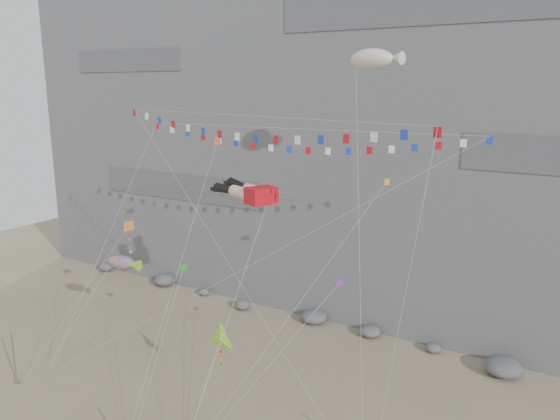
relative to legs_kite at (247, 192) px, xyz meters
name	(u,v)px	position (x,y,z in m)	size (l,w,h in m)	color
ground	(207,406)	(-0.10, -5.40, -15.32)	(120.00, 120.00, 0.00)	gray
cliff	(379,69)	(-0.10, 26.60, 9.68)	(80.00, 28.00, 50.00)	slate
talus_boulders	(314,317)	(-0.10, 11.60, -14.72)	(60.00, 3.00, 1.20)	#5E5E63
anchor_pole_left	(14,359)	(-15.11, -10.80, -13.17)	(0.12, 0.12, 4.29)	slate
legs_kite	(247,192)	(0.00, 0.00, 0.00)	(7.42, 15.02, 19.38)	#BB0B15
flag_banner_upper	(298,129)	(2.17, 4.09, 4.54)	(30.52, 13.85, 28.68)	#BB0B15
flag_banner_lower	(246,116)	(2.05, -2.92, 5.88)	(27.67, 7.89, 24.48)	#BB0B15
harlequin_kite	(128,227)	(-10.00, -2.82, -3.50)	(5.90, 8.47, 14.88)	red
fish_windsock	(121,262)	(-11.32, -2.67, -6.84)	(5.23, 7.28, 10.96)	#F4530C
delta_kite	(220,339)	(2.26, -6.66, -8.84)	(2.47, 6.11, 8.79)	yellow
blimp_windsock	(371,60)	(7.57, 5.32, 9.75)	(8.10, 14.08, 28.69)	beige
small_kite_a	(216,146)	(-4.33, 1.90, 3.05)	(3.68, 15.35, 23.93)	#FF5515
small_kite_b	(336,287)	(8.76, -2.36, -5.17)	(6.61, 9.89, 15.17)	purple
small_kite_c	(183,269)	(-3.74, -3.37, -5.90)	(3.69, 10.03, 13.64)	#179721
small_kite_d	(382,189)	(9.63, 3.10, 0.65)	(7.77, 15.34, 23.19)	orange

